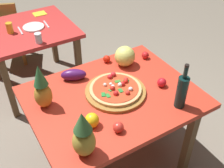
{
  "coord_description": "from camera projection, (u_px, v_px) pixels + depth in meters",
  "views": [
    {
      "loc": [
        -0.81,
        -1.33,
        2.09
      ],
      "look_at": [
        0.03,
        0.06,
        0.8
      ],
      "focal_mm": 44.5,
      "sensor_mm": 36.0,
      "label": 1
    }
  ],
  "objects": [
    {
      "name": "ground_plane",
      "position": [
        113.0,
        158.0,
        2.52
      ],
      "size": [
        10.0,
        10.0,
        0.0
      ],
      "primitive_type": "plane",
      "color": "gray"
    },
    {
      "name": "display_table",
      "position": [
        113.0,
        104.0,
        2.1
      ],
      "size": [
        1.23,
        0.96,
        0.75
      ],
      "color": "brown",
      "rests_on": "ground_plane"
    },
    {
      "name": "background_table",
      "position": [
        29.0,
        38.0,
        2.95
      ],
      "size": [
        0.93,
        0.86,
        0.75
      ],
      "color": "brown",
      "rests_on": "ground_plane"
    },
    {
      "name": "dining_chair",
      "position": [
        5.0,
        29.0,
        3.45
      ],
      "size": [
        0.52,
        0.52,
        0.85
      ],
      "rotation": [
        0.0,
        0.0,
        2.76
      ],
      "color": "olive",
      "rests_on": "ground_plane"
    },
    {
      "name": "pizza_board",
      "position": [
        115.0,
        92.0,
        2.06
      ],
      "size": [
        0.45,
        0.45,
        0.02
      ],
      "primitive_type": "cylinder",
      "color": "olive",
      "rests_on": "display_table"
    },
    {
      "name": "pizza",
      "position": [
        116.0,
        88.0,
        2.05
      ],
      "size": [
        0.39,
        0.39,
        0.06
      ],
      "color": "tan",
      "rests_on": "pizza_board"
    },
    {
      "name": "wine_bottle",
      "position": [
        182.0,
        91.0,
        1.88
      ],
      "size": [
        0.08,
        0.08,
        0.35
      ],
      "color": "black",
      "rests_on": "display_table"
    },
    {
      "name": "pineapple_left",
      "position": [
        83.0,
        136.0,
        1.55
      ],
      "size": [
        0.14,
        0.14,
        0.32
      ],
      "color": "#AF9337",
      "rests_on": "display_table"
    },
    {
      "name": "pineapple_right",
      "position": [
        42.0,
        89.0,
        1.86
      ],
      "size": [
        0.12,
        0.12,
        0.34
      ],
      "color": "#BB7F2B",
      "rests_on": "display_table"
    },
    {
      "name": "melon",
      "position": [
        125.0,
        56.0,
        2.3
      ],
      "size": [
        0.17,
        0.17,
        0.17
      ],
      "primitive_type": "sphere",
      "color": "#DADA69",
      "rests_on": "display_table"
    },
    {
      "name": "bell_pepper",
      "position": [
        92.0,
        120.0,
        1.78
      ],
      "size": [
        0.09,
        0.09,
        0.1
      ],
      "primitive_type": "ellipsoid",
      "color": "yellow",
      "rests_on": "display_table"
    },
    {
      "name": "eggplant",
      "position": [
        74.0,
        75.0,
        2.17
      ],
      "size": [
        0.22,
        0.17,
        0.09
      ],
      "primitive_type": "ellipsoid",
      "rotation": [
        0.0,
        0.0,
        2.7
      ],
      "color": "#491757",
      "rests_on": "display_table"
    },
    {
      "name": "tomato_beside_pepper",
      "position": [
        118.0,
        127.0,
        1.75
      ],
      "size": [
        0.07,
        0.07,
        0.07
      ],
      "primitive_type": "sphere",
      "color": "red",
      "rests_on": "display_table"
    },
    {
      "name": "tomato_by_bottle",
      "position": [
        162.0,
        82.0,
        2.11
      ],
      "size": [
        0.07,
        0.07,
        0.07
      ],
      "primitive_type": "sphere",
      "color": "red",
      "rests_on": "display_table"
    },
    {
      "name": "tomato_near_board",
      "position": [
        107.0,
        59.0,
        2.37
      ],
      "size": [
        0.06,
        0.06,
        0.06
      ],
      "primitive_type": "sphere",
      "color": "red",
      "rests_on": "display_table"
    },
    {
      "name": "tomato_at_corner",
      "position": [
        145.0,
        55.0,
        2.42
      ],
      "size": [
        0.06,
        0.06,
        0.06
      ],
      "primitive_type": "sphere",
      "color": "red",
      "rests_on": "display_table"
    },
    {
      "name": "drinking_glass_juice",
      "position": [
        10.0,
        28.0,
        2.77
      ],
      "size": [
        0.07,
        0.07,
        0.11
      ],
      "primitive_type": "cylinder",
      "color": "gold",
      "rests_on": "background_table"
    },
    {
      "name": "drinking_glass_water",
      "position": [
        38.0,
        38.0,
        2.62
      ],
      "size": [
        0.07,
        0.07,
        0.1
      ],
      "primitive_type": "cylinder",
      "color": "silver",
      "rests_on": "background_table"
    },
    {
      "name": "dinner_plate",
      "position": [
        33.0,
        27.0,
        2.89
      ],
      "size": [
        0.22,
        0.22,
        0.02
      ],
      "primitive_type": "cylinder",
      "color": "white",
      "rests_on": "background_table"
    },
    {
      "name": "fork_utensil",
      "position": [
        20.0,
        31.0,
        2.83
      ],
      "size": [
        0.02,
        0.18,
        0.01
      ],
      "primitive_type": "cube",
      "rotation": [
        0.0,
        0.0,
        -0.05
      ],
      "color": "silver",
      "rests_on": "background_table"
    },
    {
      "name": "knife_utensil",
      "position": [
        46.0,
        24.0,
        2.95
      ],
      "size": [
        0.03,
        0.18,
        0.01
      ],
      "primitive_type": "cube",
      "rotation": [
        0.0,
        0.0,
        -0.06
      ],
      "color": "silver",
      "rests_on": "background_table"
    },
    {
      "name": "napkin_folded",
      "position": [
        40.0,
        14.0,
        3.16
      ],
      "size": [
        0.14,
        0.12,
        0.01
      ],
      "primitive_type": "cube",
      "rotation": [
        0.0,
        0.0,
        -0.02
      ],
      "color": "yellow",
      "rests_on": "background_table"
    }
  ]
}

